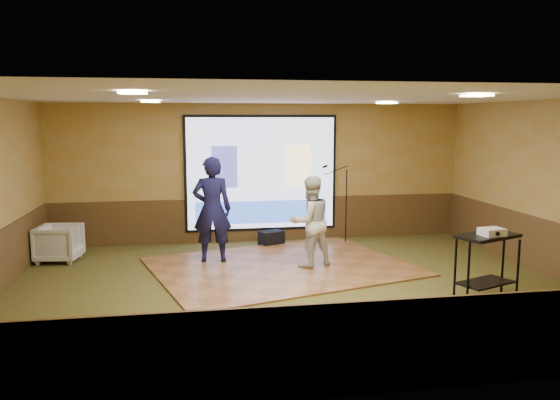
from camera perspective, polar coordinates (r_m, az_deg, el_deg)
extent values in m
plane|color=#303D1B|center=(8.83, 1.14, -9.12)|extent=(9.00, 9.00, 0.00)
cube|color=#AA8C47|center=(11.93, -2.00, 2.84)|extent=(9.00, 0.04, 3.00)
cube|color=#AA8C47|center=(5.15, 8.52, -4.69)|extent=(9.00, 0.04, 3.00)
cube|color=#AA8C47|center=(10.33, 26.51, 1.09)|extent=(0.04, 7.00, 3.00)
cube|color=silver|center=(8.42, 1.20, 10.73)|extent=(9.00, 7.00, 0.04)
cube|color=#53311B|center=(12.05, -1.96, -2.03)|extent=(9.00, 0.04, 0.95)
cube|color=#53311B|center=(5.49, 8.22, -15.11)|extent=(9.00, 0.04, 0.95)
cube|color=#53311B|center=(10.48, 26.05, -4.48)|extent=(0.04, 7.00, 0.95)
cube|color=black|center=(11.88, -1.97, 2.82)|extent=(3.32, 0.03, 2.52)
cube|color=#C9D2FF|center=(11.85, -1.95, 2.80)|extent=(3.20, 0.02, 2.40)
cube|color=#3D3D86|center=(11.74, -5.82, 3.45)|extent=(0.55, 0.01, 0.90)
cube|color=#FDE392|center=(11.95, 1.87, 3.57)|extent=(0.55, 0.01, 0.90)
cube|color=blue|center=(11.95, -1.92, -1.27)|extent=(2.88, 0.01, 0.50)
cube|color=#FFE9BF|center=(10.09, -13.38, 9.96)|extent=(0.32, 0.32, 0.02)
cube|color=#FFE9BF|center=(10.76, 11.09, 9.92)|extent=(0.32, 0.32, 0.02)
cube|color=#FFE9BF|center=(6.80, -15.13, 10.75)|extent=(0.32, 0.32, 0.02)
cube|color=#FFE9BF|center=(7.76, 19.86, 10.22)|extent=(0.32, 0.32, 0.02)
cube|color=#945D36|center=(9.96, 0.15, -6.97)|extent=(5.17, 4.44, 0.03)
imported|color=#13133C|center=(10.15, -7.12, -0.98)|extent=(0.75, 0.53, 1.96)
imported|color=beige|center=(9.78, 3.17, -2.26)|extent=(0.94, 0.83, 1.63)
cylinder|color=black|center=(8.39, 19.09, -7.22)|extent=(0.04, 0.04, 0.93)
cylinder|color=black|center=(8.79, 23.60, -6.77)|extent=(0.04, 0.04, 0.93)
cylinder|color=black|center=(8.72, 17.85, -6.57)|extent=(0.04, 0.04, 0.93)
cylinder|color=black|center=(9.10, 22.25, -6.17)|extent=(0.04, 0.04, 0.93)
cube|color=black|center=(8.63, 20.90, -3.54)|extent=(0.93, 0.49, 0.05)
cube|color=black|center=(8.80, 20.66, -8.07)|extent=(0.83, 0.44, 0.03)
cube|color=silver|center=(8.56, 21.27, -3.12)|extent=(0.36, 0.32, 0.11)
cylinder|color=black|center=(11.93, 6.86, -4.47)|extent=(0.28, 0.28, 0.02)
cylinder|color=black|center=(11.78, 6.92, -0.74)|extent=(0.02, 0.02, 1.59)
cylinder|color=black|center=(11.61, 5.89, 3.11)|extent=(0.50, 0.02, 0.20)
cylinder|color=black|center=(11.54, 4.72, 3.51)|extent=(0.12, 0.05, 0.08)
imported|color=gray|center=(11.12, -22.06, -4.20)|extent=(0.86, 0.84, 0.70)
cube|color=black|center=(11.67, -0.91, -3.99)|extent=(0.57, 0.48, 0.30)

